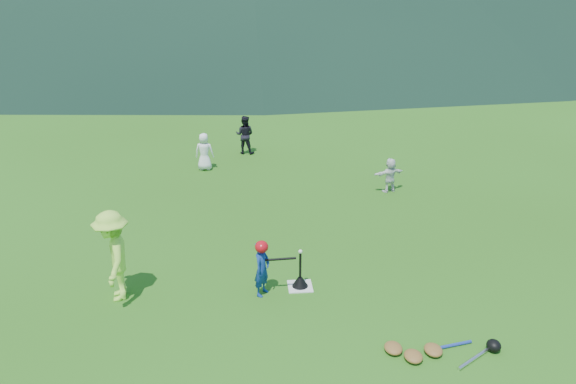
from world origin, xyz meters
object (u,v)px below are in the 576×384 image
object	(u,v)px
batter_child	(262,269)
batting_tee	(300,281)
fielder_a	(204,152)
fielder_d	(390,175)
adult_coach	(114,256)
fielder_b	(245,135)
home_plate	(300,286)
equipment_pile	(434,350)

from	to	relation	value
batter_child	batting_tee	bearing A→B (deg)	-43.77
batter_child	fielder_a	bearing A→B (deg)	43.32
fielder_a	fielder_d	size ratio (longest dim) A/B	1.19
adult_coach	fielder_b	world-z (taller)	adult_coach
fielder_b	batting_tee	size ratio (longest dim) A/B	1.79
fielder_a	batting_tee	size ratio (longest dim) A/B	1.61
adult_coach	fielder_a	world-z (taller)	adult_coach
batting_tee	batter_child	bearing A→B (deg)	-165.99
fielder_d	batting_tee	world-z (taller)	fielder_d
home_plate	fielder_a	bearing A→B (deg)	107.05
adult_coach	equipment_pile	bearing A→B (deg)	59.77
fielder_d	batter_child	bearing A→B (deg)	35.17
fielder_d	fielder_a	bearing A→B (deg)	-41.48
home_plate	fielder_a	xyz separation A→B (m)	(-2.06, 6.72, 0.54)
fielder_d	equipment_pile	size ratio (longest dim) A/B	0.51
adult_coach	fielder_d	xyz separation A→B (m)	(6.16, 4.59, -0.38)
home_plate	fielder_a	world-z (taller)	fielder_a
batting_tee	equipment_pile	bearing A→B (deg)	-49.22
home_plate	adult_coach	bearing A→B (deg)	-179.05
batter_child	batting_tee	size ratio (longest dim) A/B	1.53
batter_child	fielder_b	world-z (taller)	fielder_b
batter_child	fielder_b	xyz separation A→B (m)	(-0.15, 8.34, 0.09)
fielder_a	equipment_pile	xyz separation A→B (m)	(3.89, -8.84, -0.48)
batting_tee	equipment_pile	size ratio (longest dim) A/B	0.38
batter_child	batting_tee	distance (m)	0.83
batting_tee	equipment_pile	world-z (taller)	batting_tee
fielder_a	equipment_pile	distance (m)	9.67
home_plate	equipment_pile	xyz separation A→B (m)	(1.83, -2.12, 0.06)
batter_child	equipment_pile	xyz separation A→B (m)	(2.54, -1.94, -0.45)
fielder_d	batting_tee	xyz separation A→B (m)	(-2.87, -4.54, -0.33)
batter_child	adult_coach	world-z (taller)	adult_coach
fielder_a	fielder_d	bearing A→B (deg)	163.93
fielder_d	equipment_pile	xyz separation A→B (m)	(-1.04, -6.66, -0.39)
batting_tee	home_plate	bearing A→B (deg)	0.00
home_plate	batter_child	bearing A→B (deg)	-165.99
fielder_a	batter_child	bearing A→B (deg)	108.88
batter_child	fielder_a	size ratio (longest dim) A/B	0.95
home_plate	adult_coach	xyz separation A→B (m)	(-3.29, -0.05, 0.83)
fielder_d	fielder_b	bearing A→B (deg)	-61.80
adult_coach	fielder_a	size ratio (longest dim) A/B	1.53
batting_tee	equipment_pile	xyz separation A→B (m)	(1.83, -2.12, -0.06)
adult_coach	fielder_b	bearing A→B (deg)	155.25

